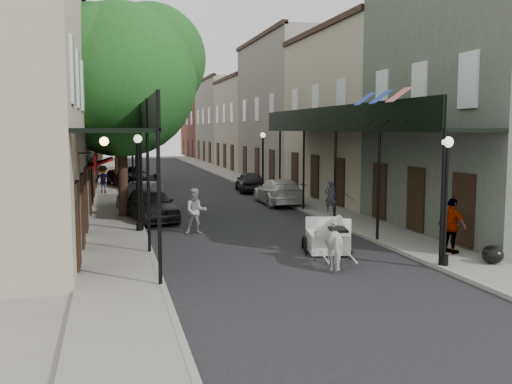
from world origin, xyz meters
TOP-DOWN VIEW (x-y plane):
  - ground at (0.00, 0.00)m, footprint 140.00×140.00m
  - road at (0.00, 20.00)m, footprint 8.00×90.00m
  - sidewalk_left at (-5.00, 20.00)m, footprint 2.20×90.00m
  - sidewalk_right at (5.00, 20.00)m, footprint 2.20×90.00m
  - building_row_left at (-8.60, 30.00)m, footprint 5.00×80.00m
  - building_row_right at (8.60, 30.00)m, footprint 5.00×80.00m
  - gallery_left at (-4.79, 6.98)m, footprint 2.20×18.05m
  - gallery_right at (4.79, 6.98)m, footprint 2.20×18.05m
  - tree_near at (-4.20, 10.18)m, footprint 7.31×6.80m
  - tree_far at (-4.25, 24.18)m, footprint 6.45×6.00m
  - lamppost_right_near at (4.10, -2.00)m, footprint 0.32×0.32m
  - lamppost_left at (-4.10, 6.00)m, footprint 0.32×0.32m
  - lamppost_right_far at (4.10, 18.00)m, footprint 0.32×0.32m
  - horse at (1.25, -1.00)m, footprint 1.13×1.85m
  - carriage at (1.73, 1.22)m, footprint 1.75×2.35m
  - pedestrian_walking at (-2.00, 5.36)m, footprint 0.87×0.68m
  - pedestrian_sidewalk_left at (-5.58, 19.97)m, footprint 1.10×0.64m
  - pedestrian_sidewalk_right at (5.23, -0.66)m, footprint 0.74×1.12m
  - car_left_near at (-3.45, 9.00)m, footprint 2.49×4.58m
  - car_left_mid at (-3.60, 14.00)m, footprint 2.65×4.04m
  - car_left_far at (-3.60, 24.00)m, footprint 3.86×5.94m
  - car_right_near at (3.60, 12.95)m, footprint 2.08×4.83m
  - car_right_far at (3.57, 19.22)m, footprint 1.99×4.11m
  - trash_bags at (5.72, -2.03)m, footprint 0.88×1.03m

SIDE VIEW (x-z plane):
  - ground at x=0.00m, z-range 0.00..0.00m
  - road at x=0.00m, z-range 0.00..0.01m
  - sidewalk_left at x=-5.00m, z-range 0.00..0.12m
  - sidewalk_right at x=5.00m, z-range 0.00..0.12m
  - trash_bags at x=5.72m, z-range 0.10..0.63m
  - car_left_mid at x=-3.60m, z-range 0.00..1.26m
  - car_right_far at x=3.57m, z-range 0.00..1.35m
  - car_right_near at x=3.60m, z-range 0.00..1.39m
  - horse at x=1.25m, z-range 0.00..1.46m
  - car_left_near at x=-3.45m, z-range 0.00..1.48m
  - car_left_far at x=-3.60m, z-range 0.00..1.52m
  - pedestrian_walking at x=-2.00m, z-range 0.00..1.77m
  - carriage at x=1.73m, z-range -0.27..2.17m
  - pedestrian_sidewalk_left at x=-5.58m, z-range 0.12..1.81m
  - pedestrian_sidewalk_right at x=5.23m, z-range 0.12..1.89m
  - lamppost_right_near at x=4.10m, z-range 0.19..3.90m
  - lamppost_left at x=-4.10m, z-range 0.19..3.90m
  - lamppost_right_far at x=4.10m, z-range 0.19..3.90m
  - gallery_left at x=-4.79m, z-range 1.61..6.49m
  - gallery_right at x=4.79m, z-range 1.61..6.49m
  - building_row_left at x=-8.60m, z-range 0.00..10.50m
  - building_row_right at x=8.60m, z-range 0.00..10.50m
  - tree_far at x=-4.25m, z-range 1.53..10.14m
  - tree_near at x=-4.20m, z-range 1.67..11.30m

